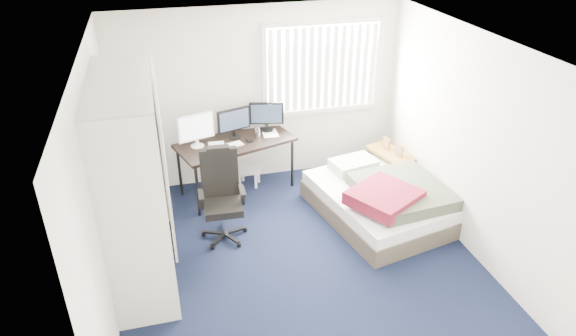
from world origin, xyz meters
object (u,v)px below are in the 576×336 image
(desk, at_px, (235,139))
(nightstand, at_px, (390,156))
(office_chair, at_px, (222,204))
(bed, at_px, (382,200))

(desk, relative_size, nightstand, 2.16)
(office_chair, height_order, bed, office_chair)
(desk, bearing_deg, nightstand, -9.49)
(desk, xyz_separation_m, bed, (1.69, -1.18, -0.54))
(desk, bearing_deg, bed, -34.77)
(office_chair, distance_m, bed, 2.05)
(office_chair, distance_m, nightstand, 2.60)
(desk, distance_m, bed, 2.13)
(office_chair, relative_size, bed, 0.56)
(nightstand, distance_m, bed, 0.96)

